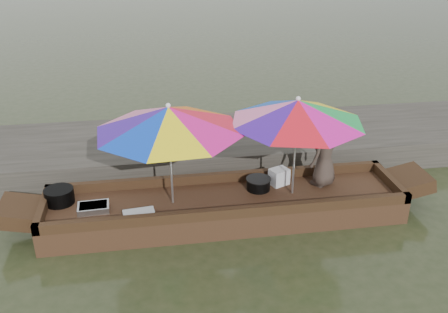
{
  "coord_description": "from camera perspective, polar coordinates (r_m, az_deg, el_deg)",
  "views": [
    {
      "loc": [
        -1.06,
        -6.47,
        4.1
      ],
      "look_at": [
        0.0,
        0.1,
        1.0
      ],
      "focal_mm": 40.0,
      "sensor_mm": 36.0,
      "label": 1
    }
  ],
  "objects": [
    {
      "name": "umbrella_stern",
      "position": [
        7.43,
        8.13,
        1.1
      ],
      "size": [
        2.24,
        2.24,
        1.55
      ],
      "primitive_type": null,
      "rotation": [
        0.0,
        0.0,
        0.14
      ],
      "color": "yellow",
      "rests_on": "boat_hull"
    },
    {
      "name": "cooking_pot",
      "position": [
        7.78,
        -18.31,
        -4.31
      ],
      "size": [
        0.43,
        0.43,
        0.23
      ],
      "primitive_type": "cylinder",
      "color": "black",
      "rests_on": "boat_hull"
    },
    {
      "name": "umbrella_bow",
      "position": [
        7.13,
        -6.13,
        0.15
      ],
      "size": [
        2.68,
        2.68,
        1.55
      ],
      "primitive_type": null,
      "rotation": [
        0.0,
        0.0,
        -0.32
      ],
      "color": "red",
      "rests_on": "boat_hull"
    },
    {
      "name": "tray_scallop",
      "position": [
        7.19,
        -9.67,
        -6.6
      ],
      "size": [
        0.47,
        0.35,
        0.06
      ],
      "primitive_type": "cube",
      "rotation": [
        0.0,
        0.0,
        0.11
      ],
      "color": "silver",
      "rests_on": "boat_hull"
    },
    {
      "name": "charcoal_grill",
      "position": [
        7.78,
        3.95,
        -3.18
      ],
      "size": [
        0.37,
        0.37,
        0.17
      ],
      "primitive_type": "cylinder",
      "color": "black",
      "rests_on": "boat_hull"
    },
    {
      "name": "vendor",
      "position": [
        7.87,
        11.46,
        0.55
      ],
      "size": [
        0.66,
        0.62,
        1.13
      ],
      "primitive_type": "imported",
      "rotation": [
        0.0,
        0.0,
        3.8
      ],
      "color": "#3A2E28",
      "rests_on": "boat_hull"
    },
    {
      "name": "tray_crayfish",
      "position": [
        7.47,
        -14.7,
        -5.68
      ],
      "size": [
        0.46,
        0.33,
        0.09
      ],
      "primitive_type": "cube",
      "rotation": [
        0.0,
        0.0,
        0.05
      ],
      "color": "silver",
      "rests_on": "boat_hull"
    },
    {
      "name": "water",
      "position": [
        7.73,
        0.12,
        -7.04
      ],
      "size": [
        80.0,
        80.0,
        0.0
      ],
      "primitive_type": "plane",
      "color": "#273119",
      "rests_on": "ground"
    },
    {
      "name": "dock",
      "position": [
        9.55,
        -2.01,
        1.17
      ],
      "size": [
        22.0,
        2.2,
        0.5
      ],
      "primitive_type": "cube",
      "color": "#2D2B26",
      "rests_on": "ground"
    },
    {
      "name": "boat_hull",
      "position": [
        7.64,
        0.12,
        -5.93
      ],
      "size": [
        5.38,
        1.2,
        0.35
      ],
      "primitive_type": "cube",
      "color": "#302113",
      "rests_on": "water"
    },
    {
      "name": "supply_bag",
      "position": [
        7.94,
        6.31,
        -2.31
      ],
      "size": [
        0.34,
        0.31,
        0.26
      ],
      "primitive_type": "cube",
      "rotation": [
        0.0,
        0.0,
        0.4
      ],
      "color": "silver",
      "rests_on": "boat_hull"
    }
  ]
}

